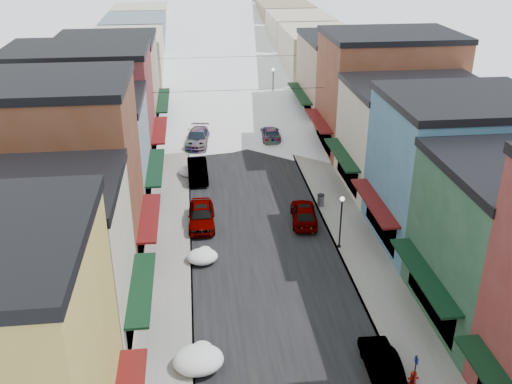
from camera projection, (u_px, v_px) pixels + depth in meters
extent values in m
cube|color=black|center=(226.00, 96.00, 74.72)|extent=(10.00, 160.00, 0.01)
cube|color=gray|center=(176.00, 98.00, 74.01)|extent=(3.20, 160.00, 0.15)
cube|color=gray|center=(276.00, 94.00, 75.37)|extent=(3.20, 160.00, 0.15)
cube|color=slate|center=(188.00, 97.00, 74.17)|extent=(0.10, 160.00, 0.15)
cube|color=slate|center=(264.00, 95.00, 75.21)|extent=(0.10, 160.00, 0.15)
cube|color=beige|center=(27.00, 274.00, 28.74)|extent=(10.00, 8.00, 9.00)
cube|color=black|center=(9.00, 188.00, 26.72)|extent=(10.20, 8.20, 0.50)
cube|color=black|center=(141.00, 288.00, 29.88)|extent=(1.20, 6.80, 0.15)
cube|color=brown|center=(46.00, 182.00, 35.24)|extent=(11.00, 8.00, 12.00)
cube|color=black|center=(29.00, 83.00, 32.58)|extent=(11.20, 8.20, 0.50)
cube|color=#580F0F|center=(149.00, 217.00, 37.07)|extent=(1.20, 6.80, 0.15)
cube|color=gray|center=(80.00, 158.00, 43.68)|extent=(10.00, 9.00, 8.50)
cube|color=black|center=(72.00, 101.00, 41.77)|extent=(10.20, 9.20, 0.50)
cube|color=black|center=(155.00, 167.00, 44.71)|extent=(1.20, 7.65, 0.15)
cube|color=maroon|center=(84.00, 111.00, 51.24)|extent=(12.00, 9.00, 10.50)
cube|color=black|center=(76.00, 49.00, 48.90)|extent=(12.20, 9.20, 0.50)
cube|color=#580F0F|center=(160.00, 130.00, 52.80)|extent=(1.20, 7.65, 0.15)
cube|color=#9C8266|center=(109.00, 88.00, 60.55)|extent=(10.00, 11.00, 9.50)
cube|color=black|center=(104.00, 40.00, 58.42)|extent=(10.20, 11.20, 0.50)
cube|color=black|center=(163.00, 100.00, 61.79)|extent=(1.20, 9.35, 0.15)
cube|color=black|center=(424.00, 275.00, 31.00)|extent=(1.20, 7.65, 0.15)
cube|color=#3D6B8A|center=(456.00, 174.00, 38.90)|extent=(10.00, 9.00, 10.00)
cube|color=black|center=(468.00, 100.00, 36.66)|extent=(10.20, 9.20, 0.50)
cube|color=#580F0F|center=(374.00, 202.00, 39.09)|extent=(1.20, 7.65, 0.15)
cube|color=beige|center=(414.00, 140.00, 47.36)|extent=(11.00, 9.00, 8.50)
cube|color=black|center=(420.00, 86.00, 45.44)|extent=(11.20, 9.20, 0.50)
cube|color=black|center=(341.00, 154.00, 47.18)|extent=(1.20, 7.65, 0.15)
cube|color=brown|center=(386.00, 95.00, 54.97)|extent=(12.00, 9.00, 11.00)
cube|color=black|center=(392.00, 35.00, 52.52)|extent=(12.20, 9.20, 0.50)
cube|color=#580F0F|center=(318.00, 121.00, 55.27)|extent=(1.20, 7.65, 0.15)
cube|color=#A18169|center=(349.00, 80.00, 64.28)|extent=(10.00, 11.00, 9.00)
cube|color=black|center=(352.00, 38.00, 62.26)|extent=(10.20, 11.20, 0.50)
cube|color=black|center=(299.00, 93.00, 64.26)|extent=(1.20, 9.35, 0.15)
cube|color=gray|center=(128.00, 65.00, 73.52)|extent=(9.00, 13.00, 8.00)
cube|color=gray|center=(318.00, 60.00, 76.11)|extent=(9.00, 13.00, 8.00)
cube|color=gray|center=(136.00, 45.00, 86.11)|extent=(9.00, 13.00, 8.00)
cube|color=gray|center=(299.00, 41.00, 88.69)|extent=(9.00, 13.00, 8.00)
cube|color=gray|center=(142.00, 29.00, 98.69)|extent=(9.00, 13.00, 8.00)
cube|color=gray|center=(285.00, 26.00, 101.27)|extent=(9.00, 13.00, 8.00)
cube|color=gray|center=(147.00, 17.00, 111.27)|extent=(9.00, 13.00, 8.00)
cube|color=gray|center=(273.00, 15.00, 113.86)|extent=(9.00, 13.00, 8.00)
cylinder|color=black|center=(239.00, 90.00, 54.10)|extent=(16.40, 0.04, 0.04)
cylinder|color=black|center=(228.00, 57.00, 67.59)|extent=(16.40, 0.04, 0.04)
imported|color=#A9ABB2|center=(201.00, 215.00, 42.46)|extent=(2.05, 4.88, 1.65)
imported|color=black|center=(198.00, 170.00, 50.27)|extent=(1.83, 4.88, 1.59)
imported|color=gray|center=(198.00, 138.00, 57.94)|extent=(2.87, 5.64, 1.57)
imported|color=black|center=(382.00, 363.00, 28.39)|extent=(1.57, 4.18, 1.36)
imported|color=gray|center=(304.00, 213.00, 42.88)|extent=(2.36, 4.80, 1.58)
imported|color=black|center=(271.00, 134.00, 59.43)|extent=(2.14, 4.86, 1.39)
imported|color=gray|center=(224.00, 107.00, 68.21)|extent=(1.80, 4.08, 1.37)
imported|color=white|center=(236.00, 79.00, 79.60)|extent=(2.98, 6.20, 1.70)
cylinder|color=#B11109|center=(413.00, 380.00, 27.56)|extent=(0.27, 0.27, 0.69)
sphere|color=#B11109|center=(414.00, 374.00, 27.40)|extent=(0.30, 0.30, 0.30)
cylinder|color=#B11109|center=(413.00, 378.00, 27.51)|extent=(0.51, 0.11, 0.11)
cylinder|color=black|center=(415.00, 373.00, 27.03)|extent=(0.06, 0.06, 2.08)
cube|color=navy|center=(416.00, 360.00, 26.71)|extent=(0.08, 0.28, 0.38)
cylinder|color=slate|center=(321.00, 200.00, 45.26)|extent=(0.52, 0.52, 0.90)
cylinder|color=black|center=(321.00, 195.00, 45.06)|extent=(0.56, 0.56, 0.06)
cylinder|color=black|center=(339.00, 246.00, 39.62)|extent=(0.27, 0.27, 0.09)
cylinder|color=black|center=(341.00, 224.00, 38.88)|extent=(0.11, 0.11, 3.56)
sphere|color=white|center=(342.00, 199.00, 38.07)|extent=(0.32, 0.32, 0.32)
cylinder|color=black|center=(273.00, 104.00, 70.70)|extent=(0.32, 0.32, 0.11)
cylinder|color=black|center=(273.00, 88.00, 69.82)|extent=(0.13, 0.13, 4.25)
sphere|color=white|center=(273.00, 70.00, 68.85)|extent=(0.38, 0.38, 0.38)
ellipsoid|color=white|center=(198.00, 360.00, 28.76)|extent=(2.59, 2.19, 1.10)
ellipsoid|color=white|center=(202.00, 348.00, 29.97)|extent=(1.11, 1.00, 0.55)
ellipsoid|color=white|center=(202.00, 257.00, 37.90)|extent=(2.07, 1.76, 0.88)
ellipsoid|color=white|center=(205.00, 250.00, 39.09)|extent=(0.89, 0.80, 0.44)
ellipsoid|color=white|center=(191.00, 171.00, 50.98)|extent=(2.19, 1.86, 0.93)
ellipsoid|color=white|center=(193.00, 168.00, 52.18)|extent=(0.94, 0.84, 0.47)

